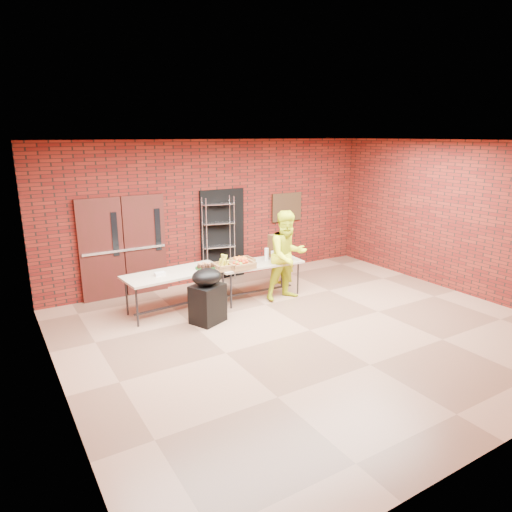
{
  "coord_description": "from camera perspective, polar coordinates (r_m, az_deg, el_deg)",
  "views": [
    {
      "loc": [
        -4.62,
        -5.77,
        3.3
      ],
      "look_at": [
        -0.25,
        1.4,
        1.05
      ],
      "focal_mm": 32.0,
      "sensor_mm": 36.0,
      "label": 1
    }
  ],
  "objects": [
    {
      "name": "wire_rack",
      "position": [
        10.43,
        -4.67,
        2.05
      ],
      "size": [
        0.75,
        0.39,
        1.96
      ],
      "primitive_type": null,
      "rotation": [
        0.0,
        0.0,
        -0.23
      ],
      "color": "silver",
      "rests_on": "room"
    },
    {
      "name": "volunteer_woman",
      "position": [
        10.32,
        3.68,
        0.51
      ],
      "size": [
        0.59,
        0.45,
        1.46
      ],
      "primitive_type": "imported",
      "rotation": [
        0.0,
        0.0,
        3.34
      ],
      "color": "#C4D517",
      "rests_on": "room"
    },
    {
      "name": "napkin_box",
      "position": [
        8.56,
        -11.93,
        -2.2
      ],
      "size": [
        0.19,
        0.13,
        0.06
      ],
      "primitive_type": "cube",
      "color": "white",
      "rests_on": "table_left"
    },
    {
      "name": "table_right",
      "position": [
        9.42,
        0.27,
        -1.16
      ],
      "size": [
        1.85,
        0.86,
        0.75
      ],
      "rotation": [
        0.0,
        0.0,
        -0.06
      ],
      "color": "beige",
      "rests_on": "room"
    },
    {
      "name": "basket_bananas",
      "position": [
        8.96,
        -3.79,
        -1.2
      ],
      "size": [
        0.47,
        0.37,
        0.15
      ],
      "color": "olive",
      "rests_on": "table_right"
    },
    {
      "name": "cup_stack_back",
      "position": [
        9.52,
        1.34,
        0.21
      ],
      "size": [
        0.09,
        0.09,
        0.26
      ],
      "primitive_type": "cylinder",
      "color": "white",
      "rests_on": "table_right"
    },
    {
      "name": "coffee_dispenser",
      "position": [
        9.76,
        2.88,
        1.25
      ],
      "size": [
        0.37,
        0.33,
        0.49
      ],
      "primitive_type": "cube",
      "color": "brown",
      "rests_on": "table_right"
    },
    {
      "name": "muffin_tray",
      "position": [
        8.88,
        -6.36,
        -1.25
      ],
      "size": [
        0.39,
        0.39,
        0.1
      ],
      "color": "#16521A",
      "rests_on": "table_left"
    },
    {
      "name": "cup_stack_mid",
      "position": [
        9.52,
        3.24,
        0.07
      ],
      "size": [
        0.07,
        0.07,
        0.22
      ],
      "primitive_type": "cylinder",
      "color": "white",
      "rests_on": "table_right"
    },
    {
      "name": "cup_stack_front",
      "position": [
        9.43,
        2.11,
        -0.04
      ],
      "size": [
        0.08,
        0.08,
        0.23
      ],
      "primitive_type": "cylinder",
      "color": "white",
      "rests_on": "table_right"
    },
    {
      "name": "double_doors",
      "position": [
        9.78,
        -16.17,
        1.09
      ],
      "size": [
        1.78,
        0.12,
        2.1
      ],
      "color": "#411412",
      "rests_on": "room"
    },
    {
      "name": "bronze_plaque",
      "position": [
        11.43,
        3.87,
        6.12
      ],
      "size": [
        0.85,
        0.04,
        0.7
      ],
      "primitive_type": "cube",
      "color": "#3B2B17",
      "rests_on": "room"
    },
    {
      "name": "covered_grill",
      "position": [
        8.24,
        -6.09,
        -4.95
      ],
      "size": [
        0.69,
        0.64,
        1.01
      ],
      "rotation": [
        0.0,
        0.0,
        0.41
      ],
      "color": "black",
      "rests_on": "room"
    },
    {
      "name": "dark_doorway",
      "position": [
        10.61,
        -4.2,
        2.68
      ],
      "size": [
        1.1,
        0.06,
        2.1
      ],
      "primitive_type": "cube",
      "color": "black",
      "rests_on": "room"
    },
    {
      "name": "table_left",
      "position": [
        8.74,
        -10.09,
        -2.42
      ],
      "size": [
        1.98,
        0.97,
        0.79
      ],
      "rotation": [
        0.0,
        0.0,
        0.09
      ],
      "color": "beige",
      "rests_on": "room"
    },
    {
      "name": "basket_oranges",
      "position": [
        9.31,
        -1.74,
        -0.59
      ],
      "size": [
        0.44,
        0.34,
        0.14
      ],
      "color": "olive",
      "rests_on": "table_right"
    },
    {
      "name": "volunteer_man",
      "position": [
        9.27,
        3.95,
        0.06
      ],
      "size": [
        0.9,
        0.7,
        1.84
      ],
      "primitive_type": "imported",
      "rotation": [
        0.0,
        0.0,
        -0.01
      ],
      "color": "#C4D517",
      "rests_on": "room"
    },
    {
      "name": "basket_apples",
      "position": [
        9.0,
        -1.9,
        -1.08
      ],
      "size": [
        0.5,
        0.39,
        0.15
      ],
      "color": "olive",
      "rests_on": "table_right"
    },
    {
      "name": "room",
      "position": [
        7.59,
        7.12,
        1.9
      ],
      "size": [
        8.08,
        7.08,
        3.28
      ],
      "color": "brown",
      "rests_on": "ground"
    }
  ]
}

